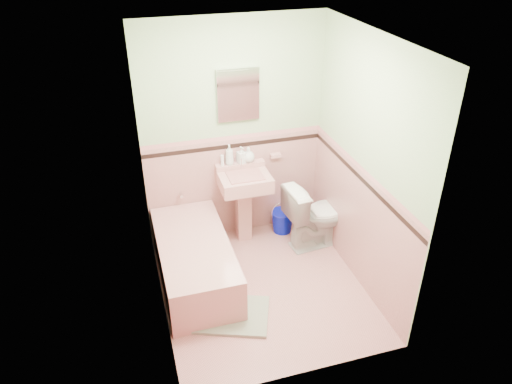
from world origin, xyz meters
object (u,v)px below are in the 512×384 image
object	(u,v)px
soap_bottle_mid	(241,155)
soap_bottle_right	(248,155)
toilet	(318,214)
shoe	(210,319)
bathtub	(195,262)
soap_bottle_left	(229,155)
bucket	(282,221)
sink	(245,209)
medicine_cabinet	(238,95)

from	to	relation	value
soap_bottle_mid	soap_bottle_right	xyz separation A→B (m)	(0.08, 0.00, -0.01)
soap_bottle_right	toilet	size ratio (longest dim) A/B	0.22
soap_bottle_right	shoe	distance (m)	1.84
bathtub	soap_bottle_mid	xyz separation A→B (m)	(0.70, 0.71, 0.80)
soap_bottle_left	bucket	xyz separation A→B (m)	(0.60, -0.12, -0.91)
sink	soap_bottle_left	world-z (taller)	soap_bottle_left
soap_bottle_left	shoe	world-z (taller)	soap_bottle_left
medicine_cabinet	soap_bottle_mid	world-z (taller)	medicine_cabinet
bathtub	sink	xyz separation A→B (m)	(0.68, 0.53, 0.21)
soap_bottle_left	toilet	xyz separation A→B (m)	(0.90, -0.47, -0.65)
toilet	bucket	xyz separation A→B (m)	(-0.30, 0.34, -0.26)
sink	shoe	bearing A→B (deg)	-119.46
soap_bottle_right	shoe	xyz separation A→B (m)	(-0.77, -1.38, -0.95)
toilet	shoe	size ratio (longest dim) A/B	4.71
bathtub	soap_bottle_right	bearing A→B (deg)	42.36
bucket	soap_bottle_left	bearing A→B (deg)	168.48
sink	soap_bottle_left	bearing A→B (deg)	123.35
soap_bottle_left	shoe	bearing A→B (deg)	-112.04
bathtub	soap_bottle_mid	world-z (taller)	soap_bottle_mid
medicine_cabinet	toilet	size ratio (longest dim) A/B	0.72
bucket	shoe	bearing A→B (deg)	-132.58
sink	medicine_cabinet	xyz separation A→B (m)	(0.00, 0.21, 1.27)
soap_bottle_mid	toilet	size ratio (longest dim) A/B	0.24
soap_bottle_right	shoe	bearing A→B (deg)	-119.36
soap_bottle_left	toilet	world-z (taller)	soap_bottle_left
bathtub	toilet	bearing A→B (deg)	9.48
bathtub	bucket	xyz separation A→B (m)	(1.16, 0.59, -0.09)
soap_bottle_left	soap_bottle_right	distance (m)	0.22
bathtub	soap_bottle_mid	distance (m)	1.27
bathtub	sink	world-z (taller)	sink
soap_bottle_mid	shoe	distance (m)	1.81
soap_bottle_right	bucket	distance (m)	0.96
soap_bottle_mid	medicine_cabinet	bearing A→B (deg)	120.91
soap_bottle_mid	soap_bottle_right	world-z (taller)	soap_bottle_mid
toilet	shoe	xyz separation A→B (m)	(-1.45, -0.91, -0.32)
sink	soap_bottle_right	distance (m)	0.61
soap_bottle_left	bucket	world-z (taller)	soap_bottle_left
medicine_cabinet	soap_bottle_right	size ratio (longest dim) A/B	3.22
soap_bottle_mid	bucket	xyz separation A→B (m)	(0.46, -0.12, -0.89)
soap_bottle_right	shoe	size ratio (longest dim) A/B	1.05
soap_bottle_left	shoe	size ratio (longest dim) A/B	1.42
medicine_cabinet	bucket	bearing A→B (deg)	-17.61
soap_bottle_left	soap_bottle_mid	size ratio (longest dim) A/B	1.24
medicine_cabinet	toilet	distance (m)	1.60
bathtub	medicine_cabinet	size ratio (longest dim) A/B	2.68
toilet	soap_bottle_mid	bearing A→B (deg)	52.18
sink	toilet	world-z (taller)	sink
medicine_cabinet	soap_bottle_right	world-z (taller)	medicine_cabinet
bathtub	toilet	xyz separation A→B (m)	(1.46, 0.24, 0.16)
bathtub	medicine_cabinet	xyz separation A→B (m)	(0.68, 0.74, 1.47)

